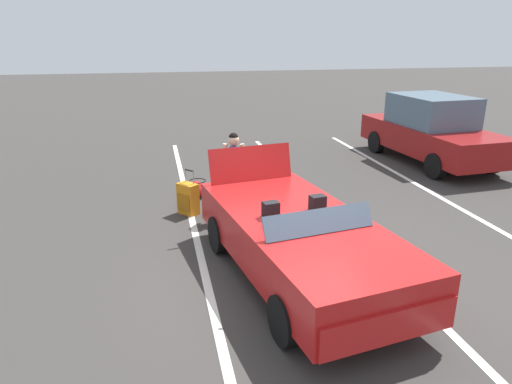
{
  "coord_description": "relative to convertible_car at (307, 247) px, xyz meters",
  "views": [
    {
      "loc": [
        5.68,
        -1.9,
        3.36
      ],
      "look_at": [
        -1.78,
        -0.25,
        0.75
      ],
      "focal_mm": 32.37,
      "sensor_mm": 36.0,
      "label": 1
    }
  ],
  "objects": [
    {
      "name": "convertible_car",
      "position": [
        0.0,
        0.0,
        0.0
      ],
      "size": [
        4.36,
        2.38,
        1.53
      ],
      "rotation": [
        0.0,
        0.0,
        0.16
      ],
      "color": "red",
      "rests_on": "ground_plane"
    },
    {
      "name": "duffel_bag",
      "position": [
        -4.19,
        -1.1,
        -0.43
      ],
      "size": [
        0.69,
        0.44,
        0.34
      ],
      "rotation": [
        0.0,
        0.0,
        3.34
      ],
      "color": "red",
      "rests_on": "ground_plane"
    },
    {
      "name": "lot_line_near",
      "position": [
        -0.2,
        -1.36,
        -0.59
      ],
      "size": [
        18.0,
        0.12,
        0.01
      ],
      "primitive_type": "cube",
      "color": "silver",
      "rests_on": "ground_plane"
    },
    {
      "name": "parked_sedan_near",
      "position": [
        -5.66,
        5.44,
        0.3
      ],
      "size": [
        4.61,
        2.11,
        1.82
      ],
      "rotation": [
        0.0,
        0.0,
        0.07
      ],
      "color": "maroon",
      "rests_on": "ground_plane"
    },
    {
      "name": "suitcase_small_carryon",
      "position": [
        -3.39,
        0.39,
        -0.34
      ],
      "size": [
        0.36,
        0.39,
        0.74
      ],
      "rotation": [
        0.0,
        0.0,
        5.69
      ],
      "color": "red",
      "rests_on": "ground_plane"
    },
    {
      "name": "traveler_person",
      "position": [
        -2.79,
        -0.52,
        0.34
      ],
      "size": [
        0.29,
        0.61,
        1.65
      ],
      "rotation": [
        0.0,
        0.0,
        -0.24
      ],
      "color": "#1E2338",
      "rests_on": "ground_plane"
    },
    {
      "name": "suitcase_large_black",
      "position": [
        -3.45,
        -0.21,
        -0.22
      ],
      "size": [
        0.55,
        0.44,
        1.02
      ],
      "rotation": [
        0.0,
        0.0,
        1.95
      ],
      "color": "black",
      "rests_on": "ground_plane"
    },
    {
      "name": "suitcase_medium_bright",
      "position": [
        -3.12,
        -1.39,
        -0.28
      ],
      "size": [
        0.46,
        0.44,
        0.89
      ],
      "rotation": [
        0.0,
        0.0,
        5.4
      ],
      "color": "orange",
      "rests_on": "ground_plane"
    },
    {
      "name": "lot_line_mid",
      "position": [
        -0.2,
        1.34,
        -0.59
      ],
      "size": [
        18.0,
        0.12,
        0.01
      ],
      "primitive_type": "cube",
      "color": "silver",
      "rests_on": "ground_plane"
    },
    {
      "name": "ground_plane",
      "position": [
        -0.2,
        -0.03,
        -0.59
      ],
      "size": [
        80.0,
        80.0,
        0.0
      ],
      "primitive_type": "plane",
      "color": "#383533"
    }
  ]
}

